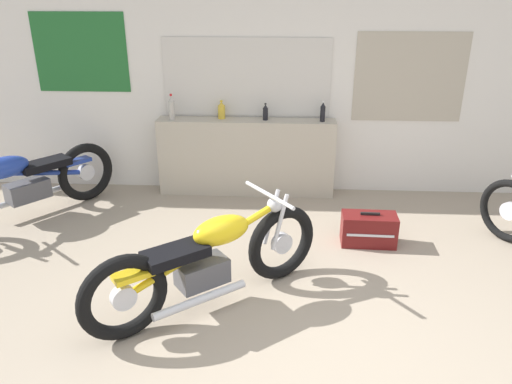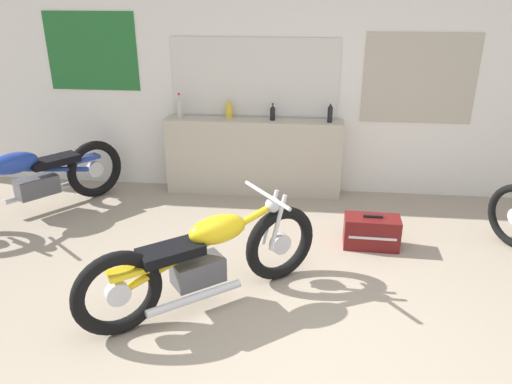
{
  "view_description": "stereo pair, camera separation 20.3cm",
  "coord_description": "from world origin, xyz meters",
  "px_view_note": "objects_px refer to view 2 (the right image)",
  "views": [
    {
      "loc": [
        -0.19,
        -2.58,
        2.41
      ],
      "look_at": [
        -0.41,
        1.42,
        0.7
      ],
      "focal_mm": 35.0,
      "sensor_mm": 36.0,
      "label": 1
    },
    {
      "loc": [
        0.01,
        -2.57,
        2.41
      ],
      "look_at": [
        -0.41,
        1.42,
        0.7
      ],
      "focal_mm": 35.0,
      "sensor_mm": 36.0,
      "label": 2
    }
  ],
  "objects_px": {
    "bottle_left_center": "(229,110)",
    "hard_case_darkred": "(371,232)",
    "bottle_right_center": "(330,113)",
    "motorcycle_yellow": "(206,259)",
    "bottle_leftmost": "(180,107)",
    "bottle_center": "(273,113)",
    "motorcycle_blue": "(29,181)"
  },
  "relations": [
    {
      "from": "bottle_left_center",
      "to": "hard_case_darkred",
      "type": "bearing_deg",
      "value": -38.99
    },
    {
      "from": "bottle_left_center",
      "to": "motorcycle_yellow",
      "type": "height_order",
      "value": "bottle_left_center"
    },
    {
      "from": "motorcycle_yellow",
      "to": "hard_case_darkred",
      "type": "relative_size",
      "value": 3.19
    },
    {
      "from": "motorcycle_yellow",
      "to": "bottle_leftmost",
      "type": "bearing_deg",
      "value": 108.0
    },
    {
      "from": "bottle_center",
      "to": "motorcycle_blue",
      "type": "bearing_deg",
      "value": -160.29
    },
    {
      "from": "bottle_leftmost",
      "to": "bottle_left_center",
      "type": "distance_m",
      "value": 0.58
    },
    {
      "from": "bottle_leftmost",
      "to": "motorcycle_yellow",
      "type": "bearing_deg",
      "value": -72.0
    },
    {
      "from": "motorcycle_yellow",
      "to": "motorcycle_blue",
      "type": "xyz_separation_m",
      "value": [
        -2.23,
        1.41,
        0.01
      ]
    },
    {
      "from": "bottle_leftmost",
      "to": "hard_case_darkred",
      "type": "height_order",
      "value": "bottle_leftmost"
    },
    {
      "from": "bottle_left_center",
      "to": "motorcycle_blue",
      "type": "distance_m",
      "value": 2.34
    },
    {
      "from": "hard_case_darkred",
      "to": "motorcycle_yellow",
      "type": "bearing_deg",
      "value": -142.46
    },
    {
      "from": "bottle_leftmost",
      "to": "bottle_center",
      "type": "xyz_separation_m",
      "value": [
        1.08,
        0.04,
        -0.05
      ]
    },
    {
      "from": "bottle_right_center",
      "to": "motorcycle_yellow",
      "type": "bearing_deg",
      "value": -113.44
    },
    {
      "from": "bottle_leftmost",
      "to": "motorcycle_yellow",
      "type": "height_order",
      "value": "bottle_leftmost"
    },
    {
      "from": "bottle_left_center",
      "to": "motorcycle_yellow",
      "type": "xyz_separation_m",
      "value": [
        0.17,
        -2.36,
        -0.6
      ]
    },
    {
      "from": "bottle_center",
      "to": "bottle_left_center",
      "type": "bearing_deg",
      "value": 175.74
    },
    {
      "from": "bottle_center",
      "to": "hard_case_darkred",
      "type": "height_order",
      "value": "bottle_center"
    },
    {
      "from": "bottle_center",
      "to": "motorcycle_yellow",
      "type": "height_order",
      "value": "bottle_center"
    },
    {
      "from": "motorcycle_blue",
      "to": "hard_case_darkred",
      "type": "height_order",
      "value": "motorcycle_blue"
    },
    {
      "from": "bottle_right_center",
      "to": "bottle_left_center",
      "type": "bearing_deg",
      "value": 176.93
    },
    {
      "from": "bottle_right_center",
      "to": "hard_case_darkred",
      "type": "relative_size",
      "value": 0.45
    },
    {
      "from": "bottle_left_center",
      "to": "motorcycle_yellow",
      "type": "bearing_deg",
      "value": -85.81
    },
    {
      "from": "bottle_right_center",
      "to": "hard_case_darkred",
      "type": "height_order",
      "value": "bottle_right_center"
    },
    {
      "from": "bottle_center",
      "to": "hard_case_darkred",
      "type": "xyz_separation_m",
      "value": [
        1.07,
        -1.24,
        -0.84
      ]
    },
    {
      "from": "hard_case_darkred",
      "to": "motorcycle_blue",
      "type": "bearing_deg",
      "value": 174.93
    },
    {
      "from": "hard_case_darkred",
      "to": "bottle_leftmost",
      "type": "bearing_deg",
      "value": 150.83
    },
    {
      "from": "bottle_leftmost",
      "to": "bottle_right_center",
      "type": "xyz_separation_m",
      "value": [
        1.74,
        0.02,
        -0.03
      ]
    },
    {
      "from": "motorcycle_blue",
      "to": "bottle_right_center",
      "type": "bearing_deg",
      "value": 15.52
    },
    {
      "from": "bottle_right_center",
      "to": "motorcycle_yellow",
      "type": "height_order",
      "value": "bottle_right_center"
    },
    {
      "from": "motorcycle_yellow",
      "to": "hard_case_darkred",
      "type": "height_order",
      "value": "motorcycle_yellow"
    },
    {
      "from": "bottle_leftmost",
      "to": "bottle_right_center",
      "type": "distance_m",
      "value": 1.74
    },
    {
      "from": "bottle_leftmost",
      "to": "hard_case_darkred",
      "type": "relative_size",
      "value": 0.56
    }
  ]
}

